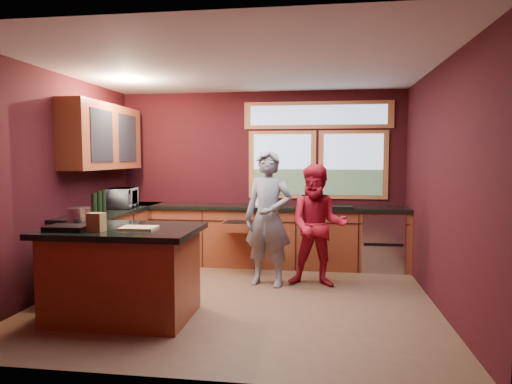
% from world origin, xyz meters
% --- Properties ---
extents(floor, '(4.50, 4.50, 0.00)m').
position_xyz_m(floor, '(0.00, 0.00, 0.00)').
color(floor, brown).
rests_on(floor, ground).
extents(room_shell, '(4.52, 4.02, 2.71)m').
position_xyz_m(room_shell, '(-0.60, 0.32, 1.80)').
color(room_shell, black).
rests_on(room_shell, ground).
extents(back_counter, '(4.50, 0.64, 0.93)m').
position_xyz_m(back_counter, '(0.20, 1.70, 0.46)').
color(back_counter, maroon).
rests_on(back_counter, floor).
extents(left_counter, '(0.64, 2.30, 0.93)m').
position_xyz_m(left_counter, '(-1.95, 0.85, 0.47)').
color(left_counter, maroon).
rests_on(left_counter, floor).
extents(island, '(1.55, 1.05, 0.95)m').
position_xyz_m(island, '(-1.07, -0.80, 0.48)').
color(island, maroon).
rests_on(island, floor).
extents(person_grey, '(0.73, 0.57, 1.76)m').
position_xyz_m(person_grey, '(0.29, 0.61, 0.88)').
color(person_grey, slate).
rests_on(person_grey, floor).
extents(person_red, '(0.80, 0.65, 1.58)m').
position_xyz_m(person_red, '(0.92, 0.67, 0.79)').
color(person_red, '#A71323').
rests_on(person_red, floor).
extents(microwave, '(0.43, 0.56, 0.29)m').
position_xyz_m(microwave, '(-1.92, 1.10, 1.07)').
color(microwave, '#999999').
rests_on(microwave, left_counter).
extents(potted_plant, '(0.29, 0.25, 0.33)m').
position_xyz_m(potted_plant, '(0.84, 1.75, 1.09)').
color(potted_plant, '#999999').
rests_on(potted_plant, back_counter).
extents(paper_towel, '(0.12, 0.12, 0.28)m').
position_xyz_m(paper_towel, '(0.02, 1.70, 1.07)').
color(paper_towel, white).
rests_on(paper_towel, back_counter).
extents(cutting_board, '(0.36, 0.26, 0.02)m').
position_xyz_m(cutting_board, '(-0.87, -0.85, 0.95)').
color(cutting_board, tan).
rests_on(cutting_board, island).
extents(stock_pot, '(0.24, 0.24, 0.18)m').
position_xyz_m(stock_pot, '(-1.62, -0.65, 1.03)').
color(stock_pot, '#B3B3B8').
rests_on(stock_pot, island).
extents(paper_bag, '(0.16, 0.13, 0.18)m').
position_xyz_m(paper_bag, '(-1.22, -1.05, 1.03)').
color(paper_bag, brown).
rests_on(paper_bag, island).
extents(black_tray, '(0.41, 0.29, 0.05)m').
position_xyz_m(black_tray, '(-1.52, -1.05, 0.97)').
color(black_tray, black).
rests_on(black_tray, island).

